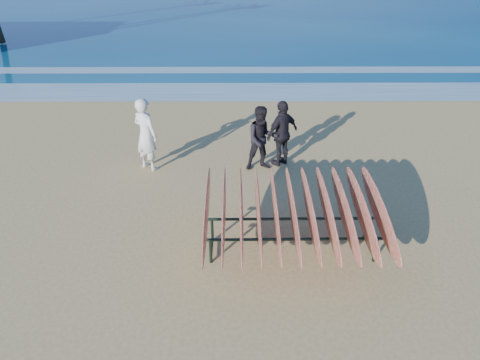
{
  "coord_description": "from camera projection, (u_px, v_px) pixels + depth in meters",
  "views": [
    {
      "loc": [
        -0.05,
        -6.72,
        5.01
      ],
      "look_at": [
        0.0,
        0.8,
        0.95
      ],
      "focal_mm": 32.0,
      "sensor_mm": 36.0,
      "label": 1
    }
  ],
  "objects": [
    {
      "name": "foam_far",
      "position": [
        238.0,
        70.0,
        20.16
      ],
      "size": [
        160.0,
        160.0,
        0.0
      ],
      "primitive_type": "plane",
      "color": "white",
      "rests_on": "ground"
    },
    {
      "name": "person_white",
      "position": [
        146.0,
        135.0,
        10.68
      ],
      "size": [
        0.82,
        0.76,
        1.87
      ],
      "primitive_type": "imported",
      "rotation": [
        0.0,
        0.0,
        2.53
      ],
      "color": "silver",
      "rests_on": "ground"
    },
    {
      "name": "foam_near",
      "position": [
        238.0,
        92.0,
        17.08
      ],
      "size": [
        160.0,
        160.0,
        0.0
      ],
      "primitive_type": "plane",
      "color": "white",
      "rests_on": "ground"
    },
    {
      "name": "person_dark_a",
      "position": [
        262.0,
        139.0,
        10.7
      ],
      "size": [
        0.92,
        0.78,
        1.67
      ],
      "primitive_type": "imported",
      "rotation": [
        0.0,
        0.0,
        0.21
      ],
      "color": "black",
      "rests_on": "ground"
    },
    {
      "name": "person_dark_b",
      "position": [
        282.0,
        133.0,
        10.93
      ],
      "size": [
        1.05,
        0.97,
        1.73
      ],
      "primitive_type": "imported",
      "rotation": [
        0.0,
        0.0,
        3.82
      ],
      "color": "black",
      "rests_on": "ground"
    },
    {
      "name": "surfboard_rack",
      "position": [
        293.0,
        212.0,
        7.66
      ],
      "size": [
        3.2,
        2.71,
        1.36
      ],
      "rotation": [
        0.0,
        0.0,
        0.0
      ],
      "color": "black",
      "rests_on": "ground"
    },
    {
      "name": "ground",
      "position": [
        240.0,
        243.0,
        8.29
      ],
      "size": [
        120.0,
        120.0,
        0.0
      ],
      "primitive_type": "plane",
      "color": "tan",
      "rests_on": "ground"
    }
  ]
}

